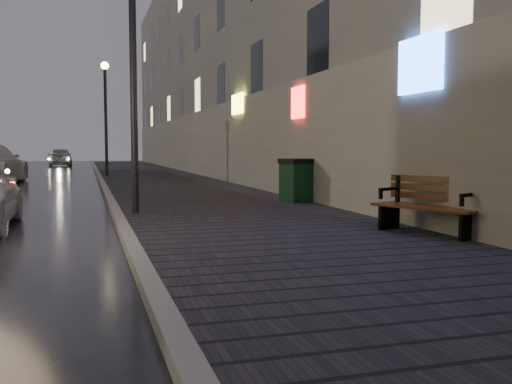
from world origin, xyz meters
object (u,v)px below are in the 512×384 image
lamp_near (133,45)px  bench (430,205)px  car_far (60,157)px  lamp_far (106,104)px  trash_bin (297,180)px

lamp_near → bench: 6.49m
car_far → lamp_near: bearing=91.2°
lamp_far → bench: (4.06, -20.14, -2.90)m
lamp_near → car_far: lamp_near is taller
lamp_far → lamp_near: bearing=-90.0°
bench → lamp_near: bearing=112.8°
lamp_near → trash_bin: (3.95, 1.26, -2.81)m
lamp_far → car_far: (-2.85, 18.95, -2.77)m
lamp_near → car_far: bearing=94.7°
trash_bin → car_far: car_far is taller
bench → trash_bin: trash_bin is taller
trash_bin → car_far: bearing=87.5°
lamp_far → bench: bearing=-78.6°
car_far → lamp_far: bearing=95.1°
bench → trash_bin: (-0.11, 5.40, 0.09)m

